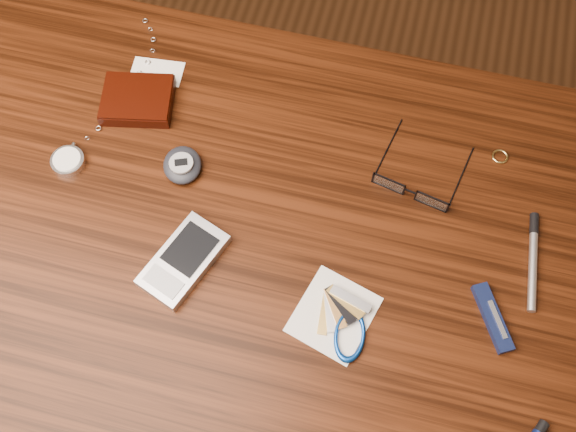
% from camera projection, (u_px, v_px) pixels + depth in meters
% --- Properties ---
extents(ground, '(3.80, 3.80, 0.00)m').
position_uv_depth(ground, '(254.00, 348.00, 1.58)').
color(ground, '#472814').
rests_on(ground, ground).
extents(desk, '(1.00, 0.70, 0.75)m').
position_uv_depth(desk, '(233.00, 248.00, 0.99)').
color(desk, '#341508').
rests_on(desk, ground).
extents(wallet_and_card, '(0.12, 0.15, 0.02)m').
position_uv_depth(wallet_and_card, '(138.00, 99.00, 0.98)').
color(wallet_and_card, black).
rests_on(wallet_and_card, desk).
extents(eyeglasses, '(0.14, 0.14, 0.03)m').
position_uv_depth(eyeglasses, '(412.00, 189.00, 0.91)').
color(eyeglasses, black).
rests_on(eyeglasses, desk).
extents(gold_ring, '(0.03, 0.03, 0.00)m').
position_uv_depth(gold_ring, '(500.00, 157.00, 0.94)').
color(gold_ring, tan).
rests_on(gold_ring, desk).
extents(pocket_watch, '(0.08, 0.31, 0.02)m').
position_uv_depth(pocket_watch, '(71.00, 156.00, 0.94)').
color(pocket_watch, silver).
rests_on(pocket_watch, desk).
extents(pda_phone, '(0.11, 0.14, 0.02)m').
position_uv_depth(pda_phone, '(184.00, 260.00, 0.87)').
color(pda_phone, '#AEAFB3').
rests_on(pda_phone, desk).
extents(pedometer, '(0.07, 0.08, 0.03)m').
position_uv_depth(pedometer, '(182.00, 165.00, 0.93)').
color(pedometer, black).
rests_on(pedometer, desk).
extents(notepad_keys, '(0.12, 0.13, 0.01)m').
position_uv_depth(notepad_keys, '(342.00, 323.00, 0.83)').
color(notepad_keys, silver).
rests_on(notepad_keys, desk).
extents(pocket_knife, '(0.06, 0.09, 0.01)m').
position_uv_depth(pocket_knife, '(493.00, 318.00, 0.83)').
color(pocket_knife, '#0E1436').
rests_on(pocket_knife, desk).
extents(silver_pen, '(0.02, 0.14, 0.01)m').
position_uv_depth(silver_pen, '(533.00, 254.00, 0.87)').
color(silver_pen, silver).
rests_on(silver_pen, desk).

